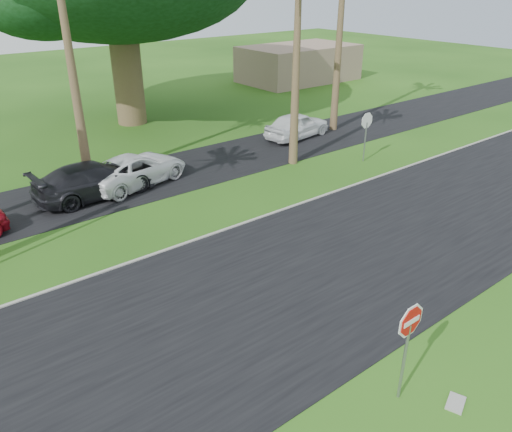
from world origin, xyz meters
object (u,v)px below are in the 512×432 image
Objects in this scene: stop_sign_near at (409,334)px; car_pickup at (297,125)px; stop_sign_far at (366,127)px; car_dark at (95,180)px; car_minivan at (136,170)px.

car_pickup is at bearing 54.27° from stop_sign_near.
stop_sign_far is 5.18m from car_pickup.
stop_sign_near reaches higher than car_dark.
stop_sign_near is 15.36m from car_minivan.
car_minivan is at bearing 86.01° from stop_sign_near.
car_dark is 12.53m from car_pickup.
stop_sign_near is 15.10m from car_dark.
stop_sign_near is 0.51× the size of car_dark.
car_minivan is (1.98, 0.25, -0.06)m from car_dark.
stop_sign_near reaches higher than car_pickup.
car_minivan is at bearing -85.65° from car_dark.
car_minivan is (1.06, 15.28, -1.09)m from stop_sign_near.
stop_sign_far is 13.10m from car_dark.
stop_sign_near is 15.91m from stop_sign_far.
car_pickup is at bearing -87.94° from car_dark.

